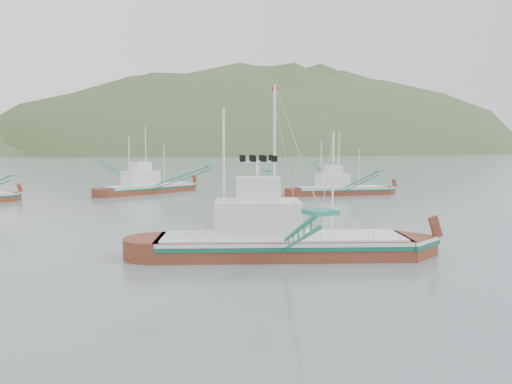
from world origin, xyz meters
name	(u,v)px	position (x,y,z in m)	size (l,w,h in m)	color
ground	(295,246)	(0.00, 0.00, 0.00)	(1200.00, 1200.00, 0.00)	slate
main_boat	(280,219)	(-2.38, -2.23, 2.31)	(15.64, 26.34, 11.22)	maroon
bg_boat_far	(148,179)	(0.63, 42.42, 2.08)	(14.46, 24.43, 10.33)	maroon
bg_boat_right	(341,182)	(24.01, 28.16, 1.74)	(13.33, 22.91, 9.45)	maroon
headland_right	(283,152)	(240.00, 430.00, 0.00)	(684.00, 432.00, 306.00)	#3D522A
ridge_distant	(58,152)	(30.00, 560.00, 0.00)	(960.00, 400.00, 240.00)	slate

